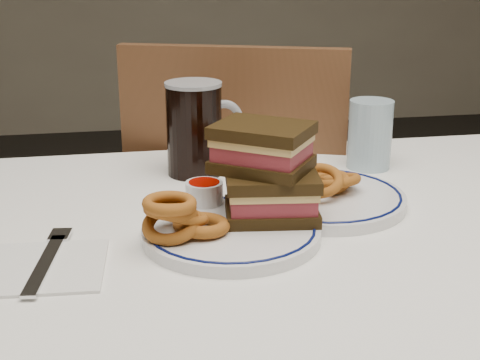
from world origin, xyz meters
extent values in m
cube|color=white|center=(0.00, 0.00, 0.73)|extent=(1.26, 0.86, 0.03)
cylinder|color=#422A15|center=(0.54, 0.34, 0.35)|extent=(0.06, 0.06, 0.71)
cube|color=white|center=(0.00, 0.43, 0.65)|extent=(1.26, 0.01, 0.17)
cube|color=#422A15|center=(0.08, 0.61, 0.45)|extent=(0.56, 0.56, 0.04)
cylinder|color=#422A15|center=(0.32, 0.72, 0.21)|extent=(0.04, 0.04, 0.43)
cylinder|color=#422A15|center=(-0.03, 0.85, 0.21)|extent=(0.04, 0.04, 0.43)
cube|color=#422A15|center=(0.02, 0.42, 0.71)|extent=(0.42, 0.17, 0.48)
cylinder|color=silver|center=(-0.06, 0.00, 0.76)|extent=(0.24, 0.24, 0.02)
torus|color=#091147|center=(-0.06, 0.00, 0.77)|extent=(0.22, 0.22, 0.00)
cube|color=black|center=(0.00, 0.03, 0.77)|extent=(0.13, 0.11, 0.02)
cube|color=maroon|center=(0.00, 0.02, 0.79)|extent=(0.12, 0.10, 0.02)
cube|color=tan|center=(0.00, 0.02, 0.81)|extent=(0.13, 0.11, 0.01)
cube|color=black|center=(0.00, 0.03, 0.82)|extent=(0.13, 0.11, 0.02)
cube|color=black|center=(-0.01, 0.04, 0.84)|extent=(0.16, 0.15, 0.02)
cube|color=maroon|center=(-0.01, 0.04, 0.86)|extent=(0.14, 0.14, 0.02)
cube|color=tan|center=(-0.01, 0.04, 0.87)|extent=(0.15, 0.14, 0.01)
cube|color=black|center=(-0.01, 0.04, 0.89)|extent=(0.16, 0.15, 0.02)
torus|color=brown|center=(-0.10, -0.01, 0.78)|extent=(0.08, 0.08, 0.03)
torus|color=brown|center=(-0.14, -0.02, 0.78)|extent=(0.08, 0.08, 0.05)
torus|color=brown|center=(-0.12, 0.00, 0.79)|extent=(0.08, 0.08, 0.04)
torus|color=brown|center=(-0.14, -0.01, 0.80)|extent=(0.08, 0.07, 0.04)
torus|color=brown|center=(-0.14, -0.02, 0.81)|extent=(0.07, 0.07, 0.03)
torus|color=brown|center=(-0.14, -0.03, 0.82)|extent=(0.07, 0.07, 0.02)
cylinder|color=white|center=(-0.08, 0.10, 0.78)|extent=(0.05, 0.05, 0.03)
cylinder|color=#970B02|center=(-0.08, 0.10, 0.79)|extent=(0.05, 0.05, 0.01)
cylinder|color=black|center=(-0.07, 0.28, 0.83)|extent=(0.09, 0.09, 0.15)
cylinder|color=#9498A2|center=(-0.07, 0.28, 0.90)|extent=(0.10, 0.10, 0.01)
torus|color=#9498A2|center=(-0.02, 0.30, 0.83)|extent=(0.08, 0.04, 0.08)
cylinder|color=#98B4C5|center=(0.23, 0.26, 0.81)|extent=(0.08, 0.08, 0.12)
cylinder|color=silver|center=(0.10, 0.10, 0.76)|extent=(0.25, 0.25, 0.02)
torus|color=#091147|center=(0.10, 0.10, 0.77)|extent=(0.23, 0.23, 0.00)
torus|color=brown|center=(0.11, 0.13, 0.77)|extent=(0.08, 0.08, 0.03)
torus|color=brown|center=(0.12, 0.11, 0.78)|extent=(0.07, 0.07, 0.04)
torus|color=brown|center=(0.09, 0.09, 0.79)|extent=(0.08, 0.08, 0.05)
cube|color=silver|center=(-0.29, -0.05, 0.75)|extent=(0.15, 0.15, 0.00)
cube|color=silver|center=(-0.29, -0.05, 0.76)|extent=(0.04, 0.16, 0.00)
cube|color=silver|center=(-0.28, 0.04, 0.76)|extent=(0.03, 0.04, 0.00)
camera|label=1|loc=(-0.19, -0.80, 1.11)|focal=50.00mm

